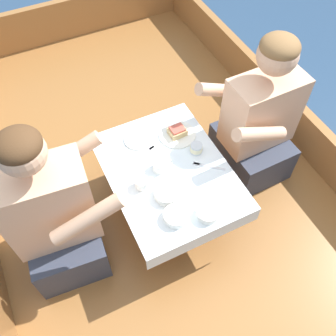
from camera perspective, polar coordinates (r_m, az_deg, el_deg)
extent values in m
plane|color=navy|center=(2.58, -0.68, -8.37)|extent=(60.00, 60.00, 0.00)
cube|color=brown|center=(2.44, -0.72, -6.62)|extent=(2.08, 3.78, 0.32)
cube|color=#936033|center=(2.61, 19.75, 5.62)|extent=(0.06, 3.78, 0.29)
cube|color=#936033|center=(3.50, -15.05, 21.14)|extent=(1.96, 0.06, 0.33)
cylinder|color=#B2B2B7|center=(2.12, 0.00, -3.55)|extent=(0.07, 0.07, 0.36)
cube|color=brown|center=(1.96, 0.00, -0.57)|extent=(0.58, 0.78, 0.02)
cube|color=white|center=(1.95, 0.00, -0.38)|extent=(0.61, 0.81, 0.00)
cube|color=white|center=(1.82, 5.69, -10.66)|extent=(0.61, 0.00, 0.10)
cube|color=white|center=(2.23, -4.59, 6.42)|extent=(0.61, 0.00, 0.10)
cube|color=#333847|center=(2.10, -15.25, -10.67)|extent=(0.40, 0.47, 0.26)
cube|color=tan|center=(1.78, -17.78, -5.47)|extent=(0.42, 0.25, 0.48)
sphere|color=tan|center=(1.48, -21.46, 2.22)|extent=(0.19, 0.19, 0.19)
ellipsoid|color=#472D19|center=(1.45, -21.96, 3.27)|extent=(0.18, 0.18, 0.11)
cylinder|color=tan|center=(1.82, -14.79, 1.84)|extent=(0.34, 0.10, 0.21)
cylinder|color=tan|center=(1.61, -12.15, -7.63)|extent=(0.34, 0.10, 0.21)
cube|color=#333847|center=(2.41, 12.38, 2.59)|extent=(0.37, 0.45, 0.26)
cube|color=tan|center=(2.15, 14.02, 8.45)|extent=(0.40, 0.23, 0.44)
sphere|color=tan|center=(1.92, 16.30, 16.28)|extent=(0.20, 0.20, 0.20)
ellipsoid|color=brown|center=(1.89, 16.63, 17.37)|extent=(0.19, 0.19, 0.11)
cylinder|color=tan|center=(1.94, 13.85, 5.08)|extent=(0.34, 0.08, 0.21)
cylinder|color=tan|center=(2.13, 8.21, 11.64)|extent=(0.34, 0.08, 0.21)
cylinder|color=silver|center=(2.10, 1.41, 5.13)|extent=(0.21, 0.21, 0.01)
cylinder|color=silver|center=(2.08, -4.59, 4.42)|extent=(0.16, 0.16, 0.01)
cube|color=tan|center=(2.08, 1.43, 5.55)|extent=(0.10, 0.08, 0.04)
cube|color=#B74C3D|center=(2.06, 1.44, 5.99)|extent=(0.08, 0.07, 0.01)
cylinder|color=silver|center=(1.80, 6.09, -6.83)|extent=(0.11, 0.11, 0.04)
cylinder|color=beige|center=(1.79, 6.12, -6.68)|extent=(0.09, 0.09, 0.02)
cylinder|color=silver|center=(1.78, 1.25, -7.34)|extent=(0.12, 0.12, 0.04)
cylinder|color=beige|center=(1.77, 1.25, -7.18)|extent=(0.10, 0.10, 0.02)
cylinder|color=silver|center=(1.85, -0.12, -3.94)|extent=(0.13, 0.13, 0.04)
cylinder|color=beige|center=(1.84, -0.12, -3.77)|extent=(0.11, 0.11, 0.02)
cylinder|color=silver|center=(1.88, -4.01, -2.31)|extent=(0.07, 0.07, 0.05)
torus|color=silver|center=(1.88, -2.76, -1.77)|extent=(0.04, 0.01, 0.04)
cylinder|color=#3D2314|center=(1.86, -4.04, -2.03)|extent=(0.06, 0.06, 0.01)
cylinder|color=silver|center=(1.93, -1.21, 0.37)|extent=(0.08, 0.08, 0.06)
torus|color=silver|center=(1.94, 0.10, 0.94)|extent=(0.04, 0.01, 0.04)
cylinder|color=#3D2314|center=(1.92, -1.22, 0.68)|extent=(0.07, 0.07, 0.01)
cylinder|color=silver|center=(2.01, 4.34, 3.01)|extent=(0.06, 0.06, 0.05)
cylinder|color=beige|center=(2.01, 4.34, 3.01)|extent=(0.07, 0.07, 0.03)
cube|color=silver|center=(2.02, -3.99, 2.06)|extent=(0.17, 0.06, 0.00)
cube|color=silver|center=(2.04, -2.47, 3.09)|extent=(0.04, 0.03, 0.00)
cube|color=silver|center=(1.97, 6.33, 0.24)|extent=(0.14, 0.12, 0.00)
cube|color=silver|center=(1.98, 4.34, 0.65)|extent=(0.04, 0.04, 0.00)
cube|color=silver|center=(1.88, 5.71, -3.96)|extent=(0.17, 0.04, 0.00)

